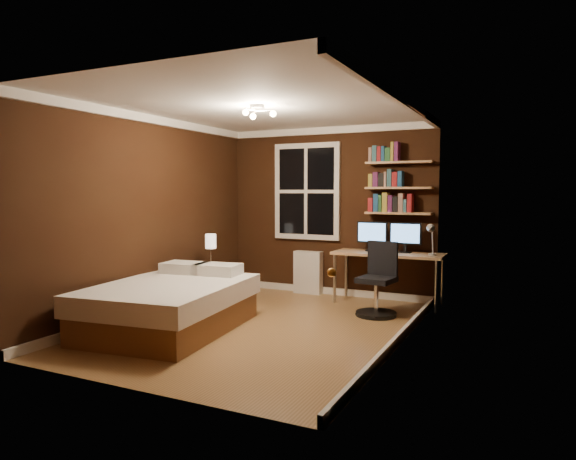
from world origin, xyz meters
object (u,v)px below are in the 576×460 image
at_px(bedside_lamp, 211,250).
at_px(desk, 388,257).
at_px(bed, 171,305).
at_px(monitor_right, 405,238).
at_px(desk_lamp, 431,239).
at_px(nightstand, 211,284).
at_px(office_chair, 378,288).
at_px(radiator, 308,272).
at_px(monitor_left, 372,236).

height_order(bedside_lamp, desk, bedside_lamp).
height_order(bed, monitor_right, monitor_right).
bearing_deg(desk_lamp, nightstand, -162.23).
bearing_deg(office_chair, bed, -131.04).
height_order(desk_lamp, office_chair, desk_lamp).
height_order(radiator, desk, desk).
bearing_deg(desk_lamp, monitor_right, 154.27).
xyz_separation_m(monitor_left, office_chair, (0.31, -0.77, -0.58)).
height_order(bedside_lamp, monitor_right, monitor_right).
xyz_separation_m(nightstand, radiator, (0.95, 1.20, 0.06)).
bearing_deg(monitor_left, monitor_right, 0.00).
distance_m(monitor_right, office_chair, 0.98).
xyz_separation_m(bed, desk_lamp, (2.45, 2.25, 0.65)).
bearing_deg(desk, nightstand, -155.52).
relative_size(bed, office_chair, 2.26).
xyz_separation_m(desk_lamp, office_chair, (-0.54, -0.59, -0.59)).
height_order(bedside_lamp, monitor_left, monitor_left).
height_order(monitor_right, desk_lamp, desk_lamp).
bearing_deg(nightstand, bed, -54.89).
height_order(nightstand, desk, desk).
bearing_deg(monitor_left, radiator, 173.81).
distance_m(nightstand, desk_lamp, 3.04).
relative_size(bed, desk, 1.39).
distance_m(bedside_lamp, desk, 2.45).
xyz_separation_m(bed, bedside_lamp, (-0.38, 1.34, 0.47)).
bearing_deg(monitor_right, monitor_left, 180.00).
bearing_deg(desk, bed, -128.15).
relative_size(nightstand, bedside_lamp, 1.22).
xyz_separation_m(nightstand, desk_lamp, (2.82, 0.91, 0.67)).
height_order(bedside_lamp, radiator, bedside_lamp).
bearing_deg(bedside_lamp, monitor_left, 28.89).
xyz_separation_m(bed, nightstand, (-0.38, 1.34, -0.02)).
relative_size(nightstand, desk_lamp, 1.20).
relative_size(monitor_right, desk_lamp, 0.99).
relative_size(bed, desk_lamp, 4.74).
xyz_separation_m(bed, monitor_right, (2.07, 2.43, 0.64)).
xyz_separation_m(nightstand, desk, (2.23, 1.01, 0.39)).
bearing_deg(desk, radiator, 171.71).
bearing_deg(monitor_left, desk_lamp, -12.23).
relative_size(bedside_lamp, monitor_left, 1.00).
distance_m(monitor_left, desk_lamp, 0.87).
bearing_deg(nightstand, radiator, 71.21).
height_order(bedside_lamp, office_chair, bedside_lamp).
bearing_deg(bed, office_chair, 34.45).
height_order(bed, office_chair, office_chair).
bearing_deg(radiator, nightstand, -128.31).
height_order(radiator, monitor_right, monitor_right).
xyz_separation_m(monitor_right, office_chair, (-0.16, -0.77, -0.58)).
height_order(nightstand, monitor_left, monitor_left).
xyz_separation_m(radiator, desk_lamp, (1.88, -0.30, 0.61)).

